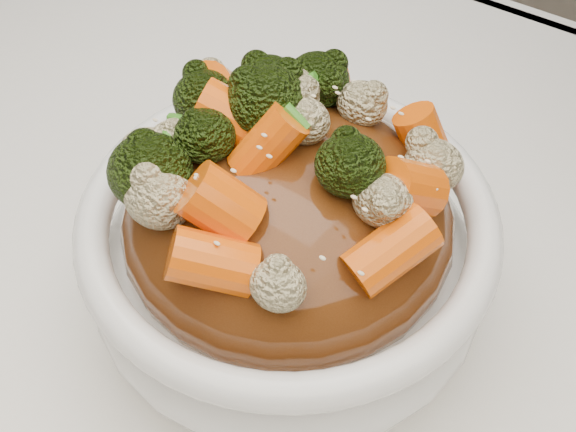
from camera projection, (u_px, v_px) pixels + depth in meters
The scene contains 8 objects.
tablecloth at pixel (263, 338), 0.40m from camera, with size 1.20×0.80×0.04m, color white.
bowl at pixel (288, 255), 0.37m from camera, with size 0.21×0.21×0.08m, color white, non-canonical shape.
sauce_base at pixel (288, 220), 0.35m from camera, with size 0.17×0.17×0.09m, color #4F260D.
carrots at pixel (288, 129), 0.30m from camera, with size 0.17×0.17×0.05m, color #F25D07, non-canonical shape.
broccoli at pixel (288, 130), 0.30m from camera, with size 0.17×0.17×0.04m, color black, non-canonical shape.
cauliflower at pixel (288, 134), 0.30m from camera, with size 0.17×0.17×0.04m, color #CEBF8D, non-canonical shape.
scallions at pixel (288, 127), 0.30m from camera, with size 0.13×0.13×0.02m, color #37841E, non-canonical shape.
sesame_seeds at pixel (288, 127), 0.30m from camera, with size 0.15×0.15×0.01m, color beige, non-canonical shape.
Camera 1 is at (0.14, -0.16, 1.08)m, focal length 42.00 mm.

